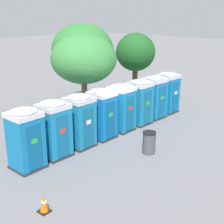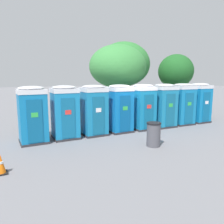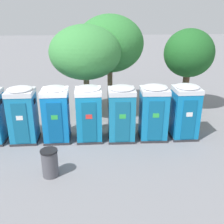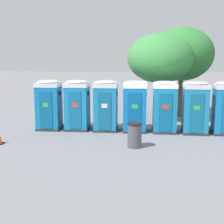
# 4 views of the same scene
# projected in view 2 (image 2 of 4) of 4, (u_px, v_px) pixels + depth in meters

# --- Properties ---
(ground_plane) EXTENTS (120.00, 120.00, 0.00)m
(ground_plane) POSITION_uv_depth(u_px,v_px,m) (128.00, 129.00, 12.38)
(ground_plane) COLOR slate
(portapotty_0) EXTENTS (1.21, 1.21, 2.54)m
(portapotty_0) POSITION_uv_depth(u_px,v_px,m) (33.00, 114.00, 9.66)
(portapotty_0) COLOR #2D2D33
(portapotty_0) RESTS_ON ground
(portapotty_1) EXTENTS (1.22, 1.22, 2.54)m
(portapotty_1) POSITION_uv_depth(u_px,v_px,m) (65.00, 112.00, 10.36)
(portapotty_1) COLOR #2D2D33
(portapotty_1) RESTS_ON ground
(portapotty_2) EXTENTS (1.18, 1.21, 2.54)m
(portapotty_2) POSITION_uv_depth(u_px,v_px,m) (94.00, 110.00, 10.99)
(portapotty_2) COLOR #2D2D33
(portapotty_2) RESTS_ON ground
(portapotty_3) EXTENTS (1.17, 1.21, 2.54)m
(portapotty_3) POSITION_uv_depth(u_px,v_px,m) (120.00, 108.00, 11.61)
(portapotty_3) COLOR #2D2D33
(portapotty_3) RESTS_ON ground
(portapotty_4) EXTENTS (1.17, 1.21, 2.54)m
(portapotty_4) POSITION_uv_depth(u_px,v_px,m) (143.00, 107.00, 12.24)
(portapotty_4) COLOR #2D2D33
(portapotty_4) RESTS_ON ground
(portapotty_5) EXTENTS (1.25, 1.24, 2.54)m
(portapotty_5) POSITION_uv_depth(u_px,v_px,m) (164.00, 105.00, 12.82)
(portapotty_5) COLOR #2D2D33
(portapotty_5) RESTS_ON ground
(portapotty_6) EXTENTS (1.30, 1.26, 2.54)m
(portapotty_6) POSITION_uv_depth(u_px,v_px,m) (182.00, 104.00, 13.49)
(portapotty_6) COLOR #2D2D33
(portapotty_6) RESTS_ON ground
(portapotty_7) EXTENTS (1.18, 1.22, 2.54)m
(portapotty_7) POSITION_uv_depth(u_px,v_px,m) (199.00, 103.00, 14.15)
(portapotty_7) COLOR #2D2D33
(portapotty_7) RESTS_ON ground
(street_tree_0) EXTENTS (3.71, 3.71, 5.00)m
(street_tree_0) POSITION_uv_depth(u_px,v_px,m) (118.00, 67.00, 14.21)
(street_tree_0) COLOR brown
(street_tree_0) RESTS_ON ground
(street_tree_1) EXTENTS (2.80, 2.80, 4.73)m
(street_tree_1) POSITION_uv_depth(u_px,v_px,m) (176.00, 72.00, 17.57)
(street_tree_1) COLOR brown
(street_tree_1) RESTS_ON ground
(street_tree_2) EXTENTS (3.85, 3.85, 5.47)m
(street_tree_2) POSITION_uv_depth(u_px,v_px,m) (124.00, 64.00, 16.16)
(street_tree_2) COLOR brown
(street_tree_2) RESTS_ON ground
(trash_can) EXTENTS (0.61, 0.61, 1.03)m
(trash_can) POSITION_uv_depth(u_px,v_px,m) (154.00, 134.00, 9.25)
(trash_can) COLOR #4C4C54
(trash_can) RESTS_ON ground
(traffic_cone) EXTENTS (0.36, 0.36, 0.64)m
(traffic_cone) POSITION_uv_depth(u_px,v_px,m) (1.00, 164.00, 6.61)
(traffic_cone) COLOR black
(traffic_cone) RESTS_ON ground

